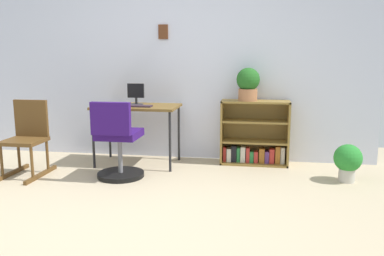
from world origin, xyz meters
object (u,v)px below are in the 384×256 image
potted_plant_floor (348,160)px  monitor (136,95)px  rocking_chair (27,137)px  office_chair (118,145)px  desk (137,110)px  potted_plant_on_shelf (248,83)px  keyboard (135,106)px  bookshelf_low (254,137)px

potted_plant_floor → monitor: bearing=171.1°
rocking_chair → office_chair: bearing=0.2°
potted_plant_floor → desk: bearing=172.4°
rocking_chair → potted_plant_on_shelf: bearing=18.8°
monitor → keyboard: 0.22m
potted_plant_on_shelf → potted_plant_floor: size_ratio=0.98×
office_chair → rocking_chair: (-1.07, -0.00, 0.05)m
bookshelf_low → potted_plant_floor: (0.99, -0.59, -0.10)m
monitor → potted_plant_floor: bearing=-8.9°
monitor → keyboard: (0.04, -0.19, -0.11)m
rocking_chair → potted_plant_floor: size_ratio=2.06×
keyboard → rocking_chair: bearing=-156.3°
rocking_chair → bookshelf_low: bearing=19.2°
rocking_chair → keyboard: bearing=23.7°
bookshelf_low → potted_plant_floor: size_ratio=2.04×
office_chair → potted_plant_on_shelf: potted_plant_on_shelf is taller
bookshelf_low → office_chair: bearing=-149.0°
potted_plant_on_shelf → potted_plant_floor: (1.09, -0.54, -0.77)m
office_chair → desk: bearing=86.7°
keyboard → bookshelf_low: bookshelf_low is taller
keyboard → potted_plant_floor: keyboard is taller
potted_plant_floor → potted_plant_on_shelf: bearing=153.7°
rocking_chair → potted_plant_on_shelf: potted_plant_on_shelf is taller
keyboard → potted_plant_on_shelf: (1.33, 0.34, 0.26)m
keyboard → rocking_chair: 1.26m
monitor → office_chair: (-0.01, -0.67, -0.48)m
monitor → bookshelf_low: size_ratio=0.32×
monitor → rocking_chair: bearing=-147.9°
desk → monitor: 0.19m
monitor → rocking_chair: 1.34m
office_chair → bookshelf_low: size_ratio=1.04×
keyboard → office_chair: office_chair is taller
keyboard → rocking_chair: size_ratio=0.50×
rocking_chair → bookshelf_low: rocking_chair is taller
monitor → potted_plant_floor: monitor is taller
monitor → rocking_chair: (-1.08, -0.68, -0.43)m
desk → keyboard: size_ratio=2.43×
office_chair → rocking_chair: bearing=-179.8°
desk → potted_plant_floor: bearing=-7.6°
monitor → keyboard: monitor is taller
office_chair → potted_plant_on_shelf: size_ratio=2.17×
desk → monitor: size_ratio=3.87×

